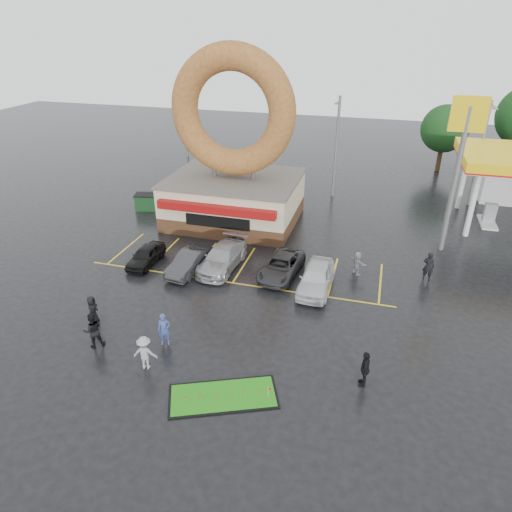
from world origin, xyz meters
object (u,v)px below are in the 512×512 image
(donut_shop, at_px, (234,168))
(dumpster, at_px, (147,202))
(streetlight_left, at_px, (186,138))
(car_dgrey, at_px, (189,262))
(putting_green, at_px, (223,396))
(car_black, at_px, (146,256))
(car_silver, at_px, (222,257))
(car_grey, at_px, (281,266))
(car_white, at_px, (316,278))
(streetlight_right, at_px, (480,152))
(person_cameraman, at_px, (365,369))
(streetlight_mid, at_px, (336,145))
(shell_sign, at_px, (462,148))
(person_blue, at_px, (164,329))

(donut_shop, height_order, dumpster, donut_shop)
(donut_shop, height_order, streetlight_left, donut_shop)
(car_dgrey, xyz_separation_m, putting_green, (5.88, -10.06, -0.65))
(car_black, distance_m, car_silver, 5.24)
(car_grey, bearing_deg, car_white, -18.06)
(car_white, bearing_deg, streetlight_right, 59.78)
(streetlight_left, relative_size, person_cameraman, 4.97)
(streetlight_mid, xyz_separation_m, car_silver, (-5.28, -15.76, -4.03))
(shell_sign, bearing_deg, car_white, -134.96)
(car_black, bearing_deg, car_white, 0.95)
(car_black, xyz_separation_m, car_white, (11.58, -0.07, 0.16))
(streetlight_mid, height_order, dumpster, streetlight_mid)
(streetlight_left, height_order, person_blue, streetlight_left)
(car_silver, relative_size, car_grey, 1.11)
(donut_shop, xyz_separation_m, putting_green, (5.69, -18.95, -4.43))
(person_blue, xyz_separation_m, dumpster, (-9.74, 16.54, -0.25))
(car_black, bearing_deg, streetlight_left, 104.12)
(shell_sign, relative_size, person_cameraman, 5.86)
(car_white, bearing_deg, car_dgrey, -178.44)
(car_black, distance_m, dumpster, 10.18)
(streetlight_left, relative_size, car_grey, 1.94)
(car_dgrey, bearing_deg, putting_green, -52.35)
(car_dgrey, relative_size, dumpster, 2.31)
(shell_sign, distance_m, car_dgrey, 19.22)
(car_silver, xyz_separation_m, person_cameraman, (9.86, -8.64, 0.16))
(car_black, xyz_separation_m, car_silver, (5.15, 0.94, 0.12))
(shell_sign, height_order, car_silver, shell_sign)
(car_dgrey, bearing_deg, shell_sign, 33.39)
(shell_sign, bearing_deg, person_cameraman, -105.95)
(streetlight_left, xyz_separation_m, dumpster, (-1.13, -6.67, -4.13))
(car_dgrey, bearing_deg, car_silver, 36.61)
(streetlight_right, xyz_separation_m, car_dgrey, (-19.19, -17.83, -4.10))
(shell_sign, height_order, streetlight_mid, shell_sign)
(putting_green, bearing_deg, person_cameraman, 22.99)
(car_dgrey, xyz_separation_m, car_grey, (5.91, 1.15, -0.04))
(person_cameraman, bearing_deg, car_black, -119.17)
(car_dgrey, height_order, dumpster, car_dgrey)
(car_black, height_order, person_blue, person_blue)
(streetlight_right, distance_m, dumpster, 28.78)
(car_grey, bearing_deg, car_silver, -172.81)
(person_blue, distance_m, putting_green, 4.96)
(shell_sign, distance_m, car_grey, 14.03)
(car_black, bearing_deg, streetlight_mid, 59.33)
(streetlight_right, relative_size, dumpster, 5.00)
(car_black, xyz_separation_m, putting_green, (9.12, -10.19, -0.59))
(shell_sign, bearing_deg, streetlight_left, 161.01)
(donut_shop, height_order, shell_sign, donut_shop)
(streetlight_left, bearing_deg, putting_green, -63.89)
(dumpster, bearing_deg, putting_green, -68.35)
(shell_sign, xyz_separation_m, person_blue, (-14.39, -15.29, -6.48))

